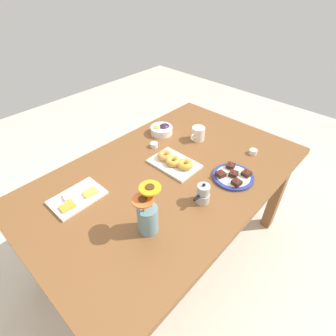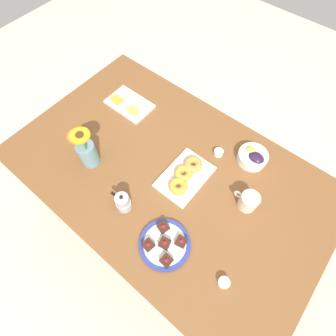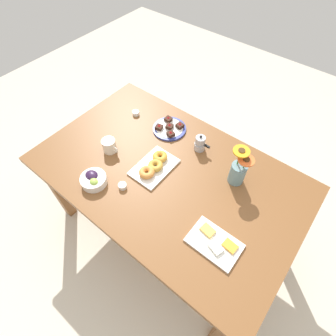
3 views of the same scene
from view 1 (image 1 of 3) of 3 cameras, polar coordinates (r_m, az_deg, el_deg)
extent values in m
plane|color=beige|center=(2.03, 0.00, -17.35)|extent=(6.00, 6.00, 0.00)
cube|color=brown|center=(1.49, 0.00, -1.80)|extent=(1.60, 1.00, 0.04)
cube|color=brown|center=(2.37, 4.40, 4.29)|extent=(0.07, 0.07, 0.70)
cube|color=brown|center=(1.79, -27.49, -15.75)|extent=(0.07, 0.07, 0.70)
cube|color=brown|center=(2.08, 22.66, -5.02)|extent=(0.07, 0.07, 0.70)
cylinder|color=silver|center=(1.75, 6.59, 7.46)|extent=(0.09, 0.09, 0.09)
cylinder|color=brown|center=(1.73, 6.69, 8.55)|extent=(0.08, 0.08, 0.00)
torus|color=silver|center=(1.71, 5.47, 6.77)|extent=(0.05, 0.01, 0.05)
cylinder|color=white|center=(1.82, -1.42, 8.23)|extent=(0.15, 0.15, 0.05)
ellipsoid|color=#2D1938|center=(1.81, -0.84, 8.92)|extent=(0.08, 0.07, 0.04)
ellipsoid|color=#9EC14C|center=(1.80, -2.37, 8.71)|extent=(0.05, 0.05, 0.04)
cube|color=white|center=(1.40, -19.14, -6.11)|extent=(0.26, 0.17, 0.01)
cube|color=#EFB74C|center=(1.39, -16.56, -5.10)|extent=(0.08, 0.06, 0.01)
cube|color=white|center=(1.40, -20.38, -5.66)|extent=(0.08, 0.07, 0.02)
cube|color=orange|center=(1.36, -21.07, -7.81)|extent=(0.07, 0.06, 0.01)
cube|color=white|center=(1.54, 1.38, 0.94)|extent=(0.19, 0.28, 0.01)
torus|color=#E08D3F|center=(1.56, -0.62, 2.71)|extent=(0.13, 0.13, 0.04)
torus|color=gold|center=(1.51, 1.14, 1.50)|extent=(0.10, 0.10, 0.04)
torus|color=gold|center=(1.49, 3.71, 0.78)|extent=(0.11, 0.11, 0.04)
cylinder|color=white|center=(1.68, -3.06, 5.04)|extent=(0.05, 0.05, 0.03)
cylinder|color=#C68923|center=(1.68, -3.07, 5.32)|extent=(0.04, 0.04, 0.01)
cylinder|color=white|center=(1.70, 18.05, 3.39)|extent=(0.05, 0.05, 0.03)
cylinder|color=maroon|center=(1.70, 18.12, 3.66)|extent=(0.04, 0.04, 0.01)
cylinder|color=navy|center=(1.49, 13.96, -1.86)|extent=(0.23, 0.23, 0.01)
cylinder|color=white|center=(1.49, 13.97, -1.81)|extent=(0.19, 0.19, 0.01)
cube|color=#381E14|center=(1.50, 16.69, -1.16)|extent=(0.05, 0.05, 0.02)
cone|color=red|center=(1.48, 16.82, -0.60)|extent=(0.02, 0.02, 0.01)
cube|color=#381E14|center=(1.42, 14.72, -3.08)|extent=(0.05, 0.05, 0.02)
cone|color=red|center=(1.41, 14.85, -2.51)|extent=(0.02, 0.02, 0.01)
cube|color=#381E14|center=(1.53, 13.48, 0.46)|extent=(0.05, 0.05, 0.02)
cone|color=red|center=(1.52, 13.59, 1.02)|extent=(0.02, 0.02, 0.01)
cube|color=#381E14|center=(1.46, 11.40, -1.33)|extent=(0.05, 0.05, 0.02)
cone|color=red|center=(1.45, 11.50, -0.75)|extent=(0.02, 0.02, 0.01)
cube|color=#381E14|center=(1.48, 14.08, -1.25)|extent=(0.05, 0.05, 0.02)
cone|color=red|center=(1.46, 14.19, -0.68)|extent=(0.02, 0.02, 0.01)
cylinder|color=#6B939E|center=(1.16, -4.41, -11.03)|extent=(0.09, 0.09, 0.14)
cylinder|color=#3D702D|center=(1.07, -3.81, -6.46)|extent=(0.01, 0.01, 0.10)
cylinder|color=orange|center=(1.04, -3.94, -4.37)|extent=(0.09, 0.09, 0.01)
cylinder|color=#472D14|center=(1.03, -3.95, -4.13)|extent=(0.04, 0.04, 0.01)
cylinder|color=#3D702D|center=(1.07, -5.41, -8.23)|extent=(0.01, 0.01, 0.06)
cylinder|color=orange|center=(1.05, -5.52, -6.97)|extent=(0.09, 0.09, 0.01)
cylinder|color=#472D14|center=(1.04, -5.54, -6.74)|extent=(0.04, 0.04, 0.01)
cylinder|color=#B7B7BC|center=(1.31, 7.52, -6.39)|extent=(0.07, 0.07, 0.05)
cylinder|color=#B7B7BC|center=(1.29, 7.63, -5.48)|extent=(0.05, 0.05, 0.01)
cylinder|color=#B7B7BC|center=(1.27, 7.73, -4.63)|extent=(0.06, 0.06, 0.04)
sphere|color=black|center=(1.25, 7.84, -3.62)|extent=(0.02, 0.02, 0.02)
cube|color=black|center=(1.26, 6.20, -6.55)|extent=(0.04, 0.01, 0.01)
camera|label=2|loc=(1.27, 40.81, 41.77)|focal=28.00mm
camera|label=3|loc=(1.54, -51.68, 40.31)|focal=28.00mm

